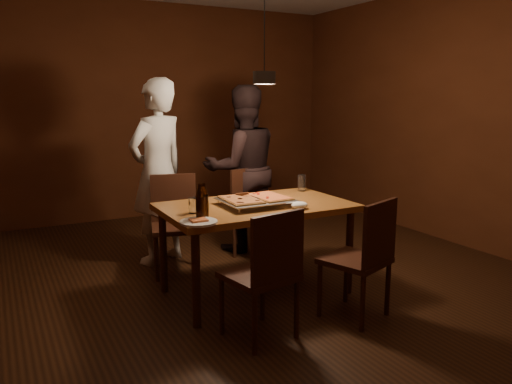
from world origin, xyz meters
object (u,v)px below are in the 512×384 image
chair_far_right (254,205)px  chair_near_left (267,264)px  dining_table (256,213)px  chair_near_right (366,249)px  plate_slice (199,222)px  beer_bottle_a (200,202)px  pendant_lamp (264,76)px  chair_far_left (175,214)px  diner_dark (243,169)px  beer_bottle_b (204,200)px  pizza_tray (256,202)px  diner_white (158,172)px

chair_far_right → chair_near_left: (-0.76, -1.61, 0.00)m
dining_table → chair_near_right: (0.45, -0.82, -0.14)m
plate_slice → beer_bottle_a: bearing=60.1°
dining_table → pendant_lamp: 1.09m
dining_table → chair_far_left: chair_far_left is taller
beer_bottle_a → diner_dark: (1.03, 1.41, -0.02)m
beer_bottle_a → diner_dark: 1.75m
chair_far_left → beer_bottle_b: (-0.12, -1.03, 0.34)m
chair_near_right → pendant_lamp: 1.56m
chair_near_left → chair_near_right: (0.78, -0.04, 0.00)m
dining_table → pizza_tray: (-0.02, -0.03, 0.10)m
pizza_tray → diner_white: diner_white is taller
chair_near_right → diner_dark: bearing=70.5°
chair_near_right → pizza_tray: bearing=101.3°
chair_far_left → pendant_lamp: (0.53, -0.75, 1.22)m
dining_table → diner_dark: diner_dark is taller
chair_far_left → beer_bottle_a: beer_bottle_a is taller
plate_slice → diner_white: size_ratio=0.15×
dining_table → beer_bottle_b: beer_bottle_b is taller
diner_white → beer_bottle_b: bearing=62.0°
diner_white → diner_dark: (0.91, -0.00, -0.03)m
chair_near_left → chair_near_right: same height
chair_far_right → pendant_lamp: bearing=55.3°
dining_table → chair_near_left: bearing=-113.0°
plate_slice → pendant_lamp: size_ratio=0.24×
dining_table → pendant_lamp: bearing=34.8°
plate_slice → pendant_lamp: 1.32m
chair_near_left → pizza_tray: bearing=56.2°
plate_slice → beer_bottle_b: bearing=55.3°
chair_far_right → pizza_tray: bearing=50.6°
chair_near_left → pizza_tray: 0.84m
dining_table → beer_bottle_a: (-0.58, -0.26, 0.20)m
pizza_tray → diner_white: bearing=115.5°
chair_far_right → beer_bottle_a: bearing=35.0°
plate_slice → dining_table: bearing=29.0°
beer_bottle_a → pizza_tray: bearing=22.0°
chair_far_left → plate_slice: chair_far_left is taller
pizza_tray → beer_bottle_a: 0.62m
chair_near_left → beer_bottle_b: bearing=98.5°
dining_table → pendant_lamp: size_ratio=1.36×
beer_bottle_b → diner_dark: bearing=54.0°
chair_far_left → diner_white: (-0.05, 0.33, 0.35)m
dining_table → plate_slice: 0.73m
chair_far_left → plate_slice: size_ratio=1.98×
chair_far_left → beer_bottle_a: bearing=96.3°
dining_table → chair_near_right: chair_near_right is taller
chair_far_right → beer_bottle_b: beer_bottle_b is taller
chair_far_left → diner_dark: 0.97m
chair_near_left → diner_white: size_ratio=0.28×
diner_white → plate_slice: bearing=58.5°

